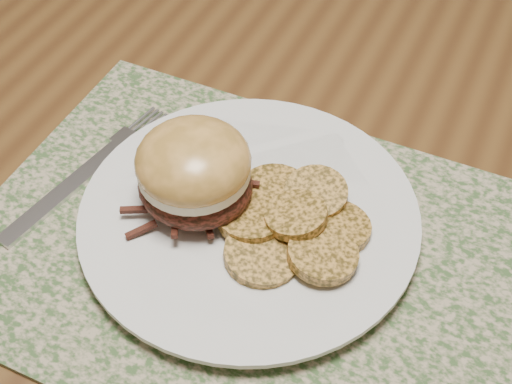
% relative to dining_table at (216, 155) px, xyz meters
% --- Properties ---
extents(dining_table, '(1.50, 0.90, 0.75)m').
position_rel_dining_table_xyz_m(dining_table, '(0.00, 0.00, 0.00)').
color(dining_table, brown).
rests_on(dining_table, ground).
extents(placemat, '(0.45, 0.33, 0.00)m').
position_rel_dining_table_xyz_m(placemat, '(0.11, -0.16, 0.08)').
color(placemat, '#38542B').
rests_on(placemat, dining_table).
extents(dinner_plate, '(0.26, 0.26, 0.02)m').
position_rel_dining_table_xyz_m(dinner_plate, '(0.10, -0.13, 0.09)').
color(dinner_plate, silver).
rests_on(dinner_plate, placemat).
extents(pork_sandwich, '(0.12, 0.11, 0.07)m').
position_rel_dining_table_xyz_m(pork_sandwich, '(0.06, -0.14, 0.13)').
color(pork_sandwich, black).
rests_on(pork_sandwich, dinner_plate).
extents(roasted_potatoes, '(0.14, 0.14, 0.03)m').
position_rel_dining_table_xyz_m(roasted_potatoes, '(0.14, -0.13, 0.11)').
color(roasted_potatoes, '#BF8638').
rests_on(roasted_potatoes, dinner_plate).
extents(fork, '(0.05, 0.20, 0.00)m').
position_rel_dining_table_xyz_m(fork, '(-0.05, -0.14, 0.09)').
color(fork, silver).
rests_on(fork, placemat).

